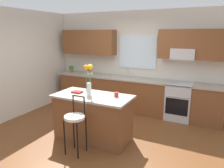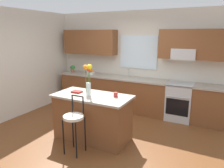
{
  "view_description": "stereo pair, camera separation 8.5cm",
  "coord_description": "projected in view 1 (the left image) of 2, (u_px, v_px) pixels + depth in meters",
  "views": [
    {
      "loc": [
        1.96,
        -3.56,
        2.1
      ],
      "look_at": [
        -0.07,
        0.55,
        1.0
      ],
      "focal_mm": 33.9,
      "sensor_mm": 36.0,
      "label": 1
    },
    {
      "loc": [
        2.04,
        -3.52,
        2.1
      ],
      "look_at": [
        -0.07,
        0.55,
        1.0
      ],
      "focal_mm": 33.9,
      "sensor_mm": 36.0,
      "label": 2
    }
  ],
  "objects": [
    {
      "name": "back_wall_assembly",
      "position": [
        138.0,
        56.0,
        5.81
      ],
      "size": [
        5.6,
        0.5,
        2.7
      ],
      "color": "beige",
      "rests_on": "ground"
    },
    {
      "name": "kitchen_island",
      "position": [
        93.0,
        117.0,
        4.24
      ],
      "size": [
        1.55,
        0.77,
        0.92
      ],
      "color": "brown",
      "rests_on": "ground"
    },
    {
      "name": "wall_left",
      "position": [
        22.0,
        63.0,
        5.49
      ],
      "size": [
        0.12,
        4.6,
        2.7
      ],
      "primitive_type": "cube",
      "color": "beige",
      "rests_on": "ground"
    },
    {
      "name": "bar_stool_near",
      "position": [
        75.0,
        120.0,
        3.68
      ],
      "size": [
        0.36,
        0.36,
        1.04
      ],
      "color": "black",
      "rests_on": "ground"
    },
    {
      "name": "fruit_bowl_oranges",
      "position": [
        90.0,
        72.0,
        6.29
      ],
      "size": [
        0.24,
        0.24,
        0.16
      ],
      "color": "silver",
      "rests_on": "counter_run"
    },
    {
      "name": "cookbook",
      "position": [
        77.0,
        92.0,
        4.32
      ],
      "size": [
        0.2,
        0.15,
        0.03
      ],
      "primitive_type": "cube",
      "color": "maroon",
      "rests_on": "kitchen_island"
    },
    {
      "name": "oven_range",
      "position": [
        179.0,
        101.0,
        5.26
      ],
      "size": [
        0.6,
        0.64,
        0.92
      ],
      "color": "#B7BABC",
      "rests_on": "ground"
    },
    {
      "name": "ground_plane",
      "position": [
        103.0,
        136.0,
        4.44
      ],
      "size": [
        14.0,
        14.0,
        0.0
      ],
      "primitive_type": "plane",
      "color": "brown"
    },
    {
      "name": "mug_ceramic",
      "position": [
        116.0,
        95.0,
        4.03
      ],
      "size": [
        0.08,
        0.08,
        0.09
      ],
      "primitive_type": "cylinder",
      "color": "#A52D28",
      "rests_on": "kitchen_island"
    },
    {
      "name": "flower_vase",
      "position": [
        89.0,
        78.0,
        4.01
      ],
      "size": [
        0.17,
        0.16,
        0.62
      ],
      "color": "silver",
      "rests_on": "kitchen_island"
    },
    {
      "name": "sink_faucet",
      "position": [
        128.0,
        72.0,
        5.89
      ],
      "size": [
        0.02,
        0.13,
        0.23
      ],
      "color": "#B7BABC",
      "rests_on": "counter_run"
    },
    {
      "name": "counter_run",
      "position": [
        133.0,
        94.0,
        5.81
      ],
      "size": [
        4.56,
        0.64,
        0.92
      ],
      "color": "brown",
      "rests_on": "ground"
    },
    {
      "name": "potted_plant_small",
      "position": [
        71.0,
        68.0,
        6.56
      ],
      "size": [
        0.19,
        0.13,
        0.21
      ],
      "color": "#9E5B3D",
      "rests_on": "counter_run"
    }
  ]
}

